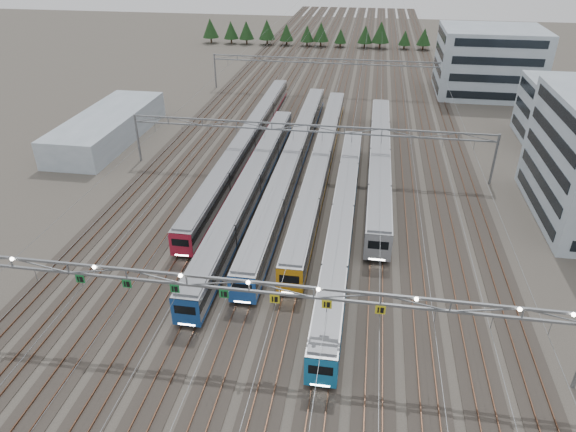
# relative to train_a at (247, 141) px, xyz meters

# --- Properties ---
(ground) EXTENTS (400.00, 400.00, 0.00)m
(ground) POSITION_rel_train_a_xyz_m (11.25, -46.50, -2.08)
(ground) COLOR #47423A
(ground) RESTS_ON ground
(track_bed) EXTENTS (54.00, 260.00, 5.42)m
(track_bed) POSITION_rel_train_a_xyz_m (11.25, 53.50, -0.59)
(track_bed) COLOR #2D2823
(track_bed) RESTS_ON ground
(train_a) EXTENTS (2.81, 67.51, 3.66)m
(train_a) POSITION_rel_train_a_xyz_m (0.00, 0.00, 0.00)
(train_a) COLOR black
(train_a) RESTS_ON ground
(train_b) EXTENTS (2.88, 56.46, 3.75)m
(train_b) POSITION_rel_train_a_xyz_m (4.50, -16.90, 0.05)
(train_b) COLOR black
(train_b) RESTS_ON ground
(train_c) EXTENTS (2.93, 68.47, 3.81)m
(train_c) POSITION_rel_train_a_xyz_m (9.00, -6.73, 0.08)
(train_c) COLOR black
(train_c) RESTS_ON ground
(train_d) EXTENTS (2.85, 64.32, 3.71)m
(train_d) POSITION_rel_train_a_xyz_m (13.50, -6.55, 0.03)
(train_d) COLOR black
(train_d) RESTS_ON ground
(train_e) EXTENTS (2.81, 53.56, 3.66)m
(train_e) POSITION_rel_train_a_xyz_m (18.00, -23.76, -0.00)
(train_e) COLOR black
(train_e) RESTS_ON ground
(train_f) EXTENTS (3.16, 51.67, 4.13)m
(train_f) POSITION_rel_train_a_xyz_m (22.50, -5.27, 0.23)
(train_f) COLOR black
(train_f) RESTS_ON ground
(gantry_near) EXTENTS (56.36, 0.61, 8.08)m
(gantry_near) POSITION_rel_train_a_xyz_m (11.20, -46.62, 5.01)
(gantry_near) COLOR slate
(gantry_near) RESTS_ON ground
(gantry_mid) EXTENTS (56.36, 0.36, 8.00)m
(gantry_mid) POSITION_rel_train_a_xyz_m (11.25, -6.50, 4.31)
(gantry_mid) COLOR slate
(gantry_mid) RESTS_ON ground
(gantry_far) EXTENTS (56.36, 0.36, 8.00)m
(gantry_far) POSITION_rel_train_a_xyz_m (11.25, 38.50, 4.31)
(gantry_far) COLOR slate
(gantry_far) RESTS_ON ground
(depot_bldg_mid) EXTENTS (14.00, 16.00, 10.84)m
(depot_bldg_mid) POSITION_rel_train_a_xyz_m (54.88, 13.42, 3.34)
(depot_bldg_mid) COLOR #97A8B5
(depot_bldg_mid) RESTS_ON ground
(depot_bldg_north) EXTENTS (22.00, 18.00, 14.67)m
(depot_bldg_north) POSITION_rel_train_a_xyz_m (46.25, 43.64, 5.25)
(depot_bldg_north) COLOR #97A8B5
(depot_bldg_north) RESTS_ON ground
(west_shed) EXTENTS (10.00, 30.00, 4.76)m
(west_shed) POSITION_rel_train_a_xyz_m (-26.38, 1.89, 0.30)
(west_shed) COLOR #97A8B5
(west_shed) RESTS_ON ground
(treeline) EXTENTS (106.40, 5.60, 7.02)m
(treeline) POSITION_rel_train_a_xyz_m (16.65, 90.67, 2.15)
(treeline) COLOR #332114
(treeline) RESTS_ON ground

